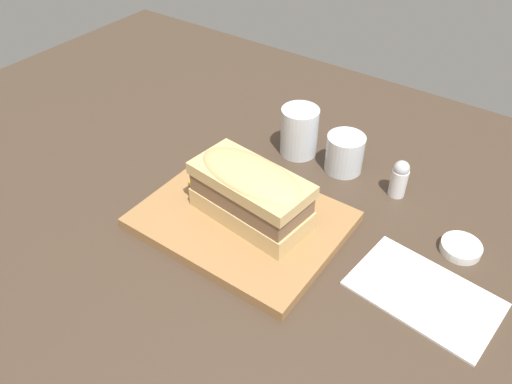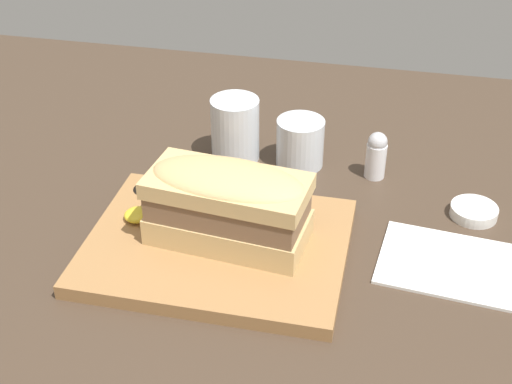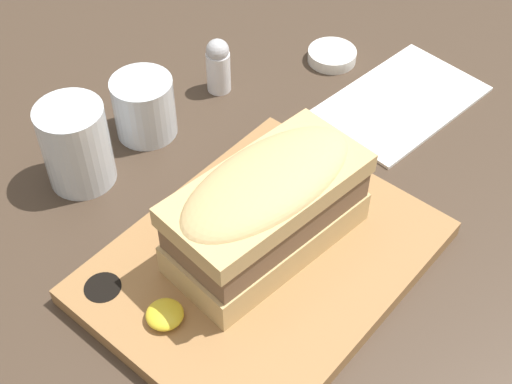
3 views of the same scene
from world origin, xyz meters
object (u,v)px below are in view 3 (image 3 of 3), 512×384
Objects in this scene: napkin at (401,101)px; condiment_dish at (332,56)px; serving_board at (262,262)px; salt_shaker at (218,65)px; sandwich at (267,206)px; wine_glass at (145,110)px; water_glass at (77,149)px.

napkin is 3.44× the size of condiment_dish.
salt_shaker reaches higher than serving_board.
sandwich is 2.82× the size of salt_shaker.
salt_shaker is (17.52, 21.62, 2.65)cm from serving_board.
napkin is (23.18, -19.46, -2.94)cm from wine_glass.
sandwich is at bearing -154.92° from condiment_dish.
napkin is (28.28, 2.60, -7.03)cm from sandwich.
condiment_dish is at bearing -13.09° from water_glass.
napkin is at bearing 5.25° from sandwich.
water_glass reaches higher than condiment_dish.
water_glass reaches higher than salt_shaker.
serving_board is 1.59× the size of sandwich.
napkin is 3.01× the size of salt_shaker.
water_glass is at bearing 149.58° from napkin.
serving_board is 1.48× the size of napkin.
water_glass is at bearing 166.91° from condiment_dish.
serving_board is 27.95cm from salt_shaker.
serving_board is 4.43× the size of wine_glass.
napkin is 22.29cm from salt_shaker.
napkin is (29.66, 3.24, -0.73)cm from serving_board.
napkin is at bearing -97.20° from condiment_dish.
wine_glass is (5.10, 22.06, -4.10)cm from sandwich.
sandwich reaches higher than condiment_dish.
wine_glass is 1.15× the size of condiment_dish.
wine_glass is 30.41cm from napkin.
wine_glass is 0.34× the size of napkin.
napkin is 11.41cm from condiment_dish.
sandwich is at bearing -174.75° from napkin.
salt_shaker reaches higher than condiment_dish.
sandwich is 26.72cm from salt_shaker.
salt_shaker is (-12.14, 18.38, 3.38)cm from napkin.
serving_board reaches higher than napkin.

